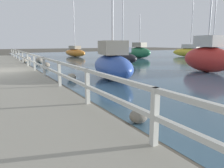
{
  "coord_description": "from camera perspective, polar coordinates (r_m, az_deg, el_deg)",
  "views": [
    {
      "loc": [
        0.01,
        -13.28,
        1.8
      ],
      "look_at": [
        5.46,
        -3.28,
        -0.34
      ],
      "focal_mm": 35.0,
      "sensor_mm": 36.0,
      "label": 1
    }
  ],
  "objects": [
    {
      "name": "boulder_upstream",
      "position": [
        10.81,
        -10.47,
        1.81
      ],
      "size": [
        0.45,
        0.4,
        0.34
      ],
      "color": "gray",
      "rests_on": "ground"
    },
    {
      "name": "railing",
      "position": [
        13.48,
        -19.67,
        6.03
      ],
      "size": [
        0.1,
        32.5,
        0.92
      ],
      "color": "beige",
      "rests_on": "dock_walkway"
    },
    {
      "name": "boulder_far_strip",
      "position": [
        16.77,
        -16.79,
        4.75
      ],
      "size": [
        0.54,
        0.49,
        0.41
      ],
      "color": "slate",
      "rests_on": "ground"
    },
    {
      "name": "sailboat_red",
      "position": [
        15.01,
        23.59,
        6.45
      ],
      "size": [
        1.79,
        3.85,
        6.36
      ],
      "rotation": [
        0.0,
        0.0,
        -0.1
      ],
      "color": "red",
      "rests_on": "water_surface"
    },
    {
      "name": "boulder_near_dock",
      "position": [
        20.94,
        -18.35,
        5.95
      ],
      "size": [
        0.73,
        0.66,
        0.55
      ],
      "color": "gray",
      "rests_on": "ground"
    },
    {
      "name": "sailboat_black",
      "position": [
        19.0,
        2.72,
        7.01
      ],
      "size": [
        2.06,
        3.44,
        5.24
      ],
      "rotation": [
        0.0,
        0.0,
        0.19
      ],
      "color": "black",
      "rests_on": "water_surface"
    },
    {
      "name": "boulder_mid_strip",
      "position": [
        5.05,
        6.95,
        -8.37
      ],
      "size": [
        0.43,
        0.39,
        0.32
      ],
      "color": "#666056",
      "rests_on": "ground"
    },
    {
      "name": "sailboat_yellow",
      "position": [
        30.43,
        19.72,
        7.96
      ],
      "size": [
        1.93,
        5.35,
        7.63
      ],
      "rotation": [
        0.0,
        0.0,
        0.16
      ],
      "color": "gold",
      "rests_on": "water_surface"
    },
    {
      "name": "sailboat_blue",
      "position": [
        10.92,
        0.11,
        5.22
      ],
      "size": [
        2.33,
        4.3,
        6.39
      ],
      "rotation": [
        0.0,
        0.0,
        -0.2
      ],
      "color": "#2D4C9E",
      "rests_on": "water_surface"
    },
    {
      "name": "sailboat_green",
      "position": [
        27.04,
        7.13,
        8.41
      ],
      "size": [
        2.23,
        3.58,
        5.17
      ],
      "rotation": [
        0.0,
        0.0,
        0.21
      ],
      "color": "#236B42",
      "rests_on": "water_surface"
    },
    {
      "name": "sailboat_orange",
      "position": [
        29.66,
        -9.67,
        8.22
      ],
      "size": [
        2.05,
        5.05,
        7.96
      ],
      "rotation": [
        0.0,
        0.0,
        0.15
      ],
      "color": "orange",
      "rests_on": "water_surface"
    },
    {
      "name": "boulder_downstream",
      "position": [
        23.78,
        -21.2,
        6.17
      ],
      "size": [
        0.62,
        0.56,
        0.46
      ],
      "color": "slate",
      "rests_on": "ground"
    },
    {
      "name": "sailboat_white",
      "position": [
        22.66,
        24.66,
        7.27
      ],
      "size": [
        1.17,
        4.46,
        7.33
      ],
      "rotation": [
        0.0,
        0.0,
        0.04
      ],
      "color": "white",
      "rests_on": "water_surface"
    },
    {
      "name": "boulder_water_edge",
      "position": [
        22.24,
        -21.91,
        5.73
      ],
      "size": [
        0.48,
        0.44,
        0.36
      ],
      "color": "gray",
      "rests_on": "ground"
    }
  ]
}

